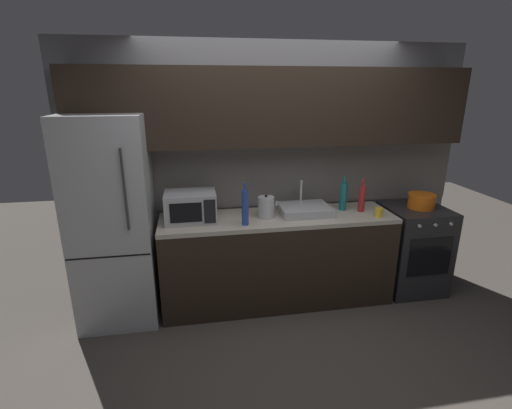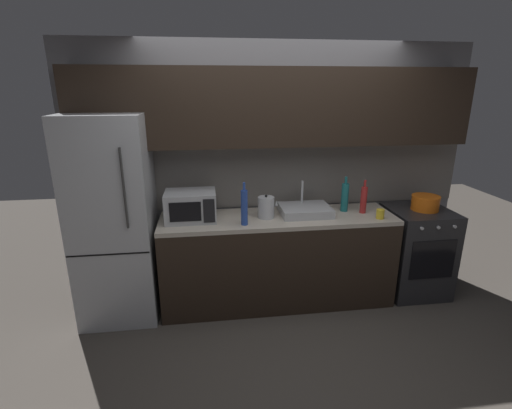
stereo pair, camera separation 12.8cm
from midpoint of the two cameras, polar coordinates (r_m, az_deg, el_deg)
name	(u,v)px [view 1 (the left image)]	position (r m, az deg, el deg)	size (l,w,h in m)	color
ground_plane	(302,358)	(3.25, 5.77, -22.37)	(10.00, 10.00, 0.00)	#3D3833
back_wall	(272,144)	(3.70, 1.51, 9.28)	(3.98, 0.44, 2.50)	slate
counter_run	(277,259)	(3.74, 2.28, -8.30)	(2.24, 0.60, 0.90)	black
refrigerator	(114,222)	(3.57, -21.90, -2.46)	(0.68, 0.69, 1.87)	#ADAFB5
oven_range	(412,248)	(4.27, 21.93, -6.25)	(0.60, 0.62, 0.90)	#232326
microwave	(191,207)	(3.47, -11.00, -0.32)	(0.46, 0.35, 0.27)	#A8AAAF
sink_basin	(304,209)	(3.65, 6.41, -0.77)	(0.48, 0.38, 0.30)	#ADAFB5
kettle	(266,207)	(3.50, 0.51, -0.42)	(0.19, 0.16, 0.23)	#B7BABF
wine_bottle_red	(362,198)	(3.79, 14.94, 0.92)	(0.06, 0.06, 0.33)	#A82323
wine_bottle_teal	(343,196)	(3.79, 12.24, 1.29)	(0.07, 0.07, 0.35)	#19666B
wine_bottle_blue	(245,207)	(3.29, -2.79, -0.43)	(0.06, 0.06, 0.39)	#234299
mug_yellow	(379,212)	(3.70, 17.31, -1.17)	(0.07, 0.07, 0.09)	gold
cooking_pot	(422,201)	(4.12, 23.16, 0.51)	(0.27, 0.27, 0.15)	orange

